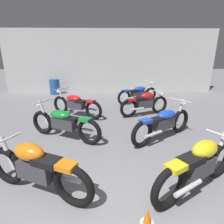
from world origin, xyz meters
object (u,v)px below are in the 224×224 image
object	(u,v)px
motorcycle_left_row_1	(64,123)
motorcycle_right_row_2	(145,103)
motorcycle_right_row_0	(199,165)
motorcycle_right_row_1	(164,123)
motorcycle_left_row_0	(36,168)
motorcycle_right_row_3	(138,93)
motorcycle_left_row_2	(76,104)
oil_drum	(55,87)

from	to	relation	value
motorcycle_left_row_1	motorcycle_right_row_2	xyz separation A→B (m)	(2.48, 1.90, 0.01)
motorcycle_right_row_0	motorcycle_right_row_1	bearing A→B (deg)	89.38
motorcycle_right_row_2	motorcycle_right_row_0	bearing A→B (deg)	-88.99
motorcycle_left_row_0	motorcycle_right_row_2	size ratio (longest dim) A/B	0.99
motorcycle_right_row_0	motorcycle_right_row_3	bearing A→B (deg)	90.18
motorcycle_left_row_2	motorcycle_right_row_3	distance (m)	3.17
motorcycle_right_row_3	motorcycle_left_row_1	bearing A→B (deg)	-124.19
motorcycle_left_row_1	motorcycle_right_row_0	distance (m)	3.20
motorcycle_right_row_1	oil_drum	world-z (taller)	motorcycle_right_row_1
motorcycle_left_row_2	motorcycle_right_row_3	world-z (taller)	same
motorcycle_right_row_0	motorcycle_right_row_1	world-z (taller)	motorcycle_right_row_1
motorcycle_right_row_2	motorcycle_right_row_3	distance (m)	1.83
motorcycle_left_row_0	motorcycle_right_row_3	size ratio (longest dim) A/B	0.94
oil_drum	motorcycle_right_row_0	bearing A→B (deg)	-60.16
motorcycle_right_row_0	motorcycle_right_row_3	distance (m)	5.66
oil_drum	motorcycle_right_row_2	bearing A→B (deg)	-41.85
motorcycle_right_row_3	oil_drum	size ratio (longest dim) A/B	2.32
motorcycle_right_row_1	oil_drum	xyz separation A→B (m)	(-4.47, 5.89, -0.03)
motorcycle_right_row_2	oil_drum	bearing A→B (deg)	138.15
motorcycle_left_row_1	motorcycle_right_row_2	bearing A→B (deg)	37.45
motorcycle_left_row_2	motorcycle_right_row_0	distance (m)	4.56
motorcycle_left_row_0	oil_drum	bearing A→B (deg)	104.07
motorcycle_right_row_1	motorcycle_right_row_3	distance (m)	3.79
motorcycle_left_row_0	motorcycle_left_row_2	xyz separation A→B (m)	(-0.06, 3.79, -0.01)
motorcycle_right_row_2	oil_drum	size ratio (longest dim) A/B	2.21
motorcycle_left_row_0	motorcycle_right_row_1	size ratio (longest dim) A/B	1.00
motorcycle_left_row_0	motorcycle_left_row_1	distance (m)	1.95
motorcycle_left_row_1	motorcycle_right_row_0	xyz separation A→B (m)	(2.55, -1.93, 0.01)
oil_drum	motorcycle_left_row_1	bearing A→B (deg)	-71.93
motorcycle_right_row_1	motorcycle_right_row_0	bearing A→B (deg)	-90.62
motorcycle_left_row_0	oil_drum	xyz separation A→B (m)	(-1.95, 7.78, -0.03)
motorcycle_left_row_0	motorcycle_right_row_0	bearing A→B (deg)	0.33
motorcycle_left_row_0	motorcycle_right_row_1	bearing A→B (deg)	36.80
motorcycle_left_row_1	motorcycle_left_row_2	xyz separation A→B (m)	(-0.01, 1.84, 0.00)
motorcycle_left_row_2	motorcycle_right_row_2	xyz separation A→B (m)	(2.49, 0.06, 0.01)
motorcycle_right_row_3	motorcycle_right_row_0	bearing A→B (deg)	-89.82
motorcycle_right_row_3	oil_drum	world-z (taller)	motorcycle_right_row_3
motorcycle_left_row_1	motorcycle_right_row_2	size ratio (longest dim) A/B	1.06
motorcycle_left_row_0	motorcycle_right_row_0	size ratio (longest dim) A/B	1.06
motorcycle_right_row_3	oil_drum	bearing A→B (deg)	154.63
motorcycle_right_row_1	motorcycle_right_row_2	bearing A→B (deg)	92.56
motorcycle_right_row_0	oil_drum	xyz separation A→B (m)	(-4.45, 7.76, -0.03)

